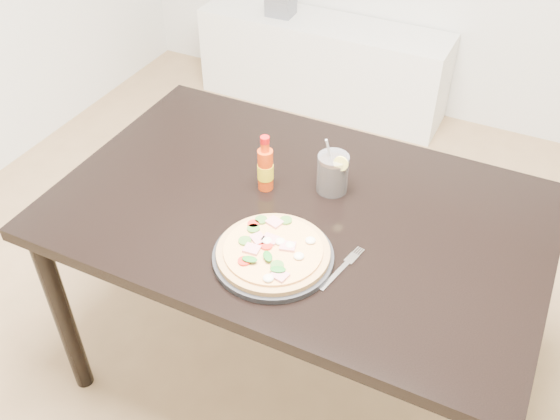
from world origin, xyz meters
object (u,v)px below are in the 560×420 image
at_px(dining_table, 298,229).
at_px(pizza, 273,251).
at_px(plate, 273,257).
at_px(hot_sauce_bottle, 265,168).
at_px(cola_cup, 333,174).
at_px(media_console, 322,64).
at_px(fork, 343,267).

distance_m(dining_table, pizza, 0.25).
xyz_separation_m(dining_table, plate, (0.03, -0.22, 0.09)).
relative_size(dining_table, hot_sauce_bottle, 7.79).
distance_m(plate, hot_sauce_bottle, 0.31).
distance_m(hot_sauce_bottle, cola_cup, 0.20).
relative_size(hot_sauce_bottle, cola_cup, 0.99).
height_order(hot_sauce_bottle, media_console, hot_sauce_bottle).
bearing_deg(hot_sauce_bottle, fork, -32.47).
bearing_deg(cola_cup, pizza, -94.41).
distance_m(dining_table, plate, 0.24).
bearing_deg(cola_cup, media_console, 113.33).
xyz_separation_m(dining_table, fork, (0.21, -0.17, 0.09)).
height_order(dining_table, hot_sauce_bottle, hot_sauce_bottle).
distance_m(plate, pizza, 0.02).
bearing_deg(dining_table, media_console, 110.37).
height_order(hot_sauce_bottle, cola_cup, cola_cup).
bearing_deg(pizza, media_console, 109.00).
bearing_deg(plate, dining_table, 97.52).
distance_m(cola_cup, media_console, 1.86).
height_order(pizza, hot_sauce_bottle, hot_sauce_bottle).
xyz_separation_m(hot_sauce_bottle, media_console, (-0.52, 1.71, -0.57)).
relative_size(dining_table, pizza, 4.74).
bearing_deg(cola_cup, plate, -94.30).
xyz_separation_m(hot_sauce_bottle, fork, (0.33, -0.21, -0.07)).
bearing_deg(dining_table, fork, -39.84).
distance_m(pizza, media_console, 2.14).
relative_size(dining_table, media_console, 1.00).
relative_size(pizza, cola_cup, 1.63).
height_order(cola_cup, media_console, cola_cup).
distance_m(dining_table, hot_sauce_bottle, 0.20).
relative_size(pizza, media_console, 0.21).
bearing_deg(fork, hot_sauce_bottle, 159.18).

